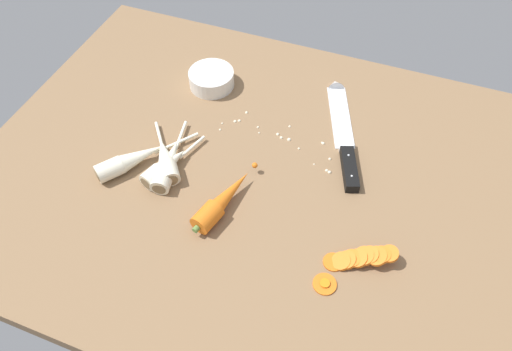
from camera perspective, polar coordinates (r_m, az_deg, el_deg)
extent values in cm
cube|color=brown|center=(102.35, 0.40, -0.39)|extent=(120.00, 90.00, 4.00)
cube|color=silver|center=(113.52, 10.05, 6.99)|extent=(11.15, 20.27, 0.50)
cone|color=silver|center=(121.64, 9.48, 10.71)|extent=(4.76, 4.20, 3.96)
cube|color=silver|center=(106.12, 10.69, 3.51)|extent=(3.46, 2.91, 2.20)
cube|color=black|center=(101.97, 11.10, 0.78)|extent=(6.49, 11.28, 2.20)
sphere|color=silver|center=(102.90, 11.01, 2.38)|extent=(0.50, 0.50, 0.50)
sphere|color=silver|center=(99.41, 11.38, -0.07)|extent=(0.50, 0.50, 0.50)
cylinder|color=orange|center=(92.20, -5.84, -4.95)|extent=(5.46, 6.39, 4.20)
cone|color=orange|center=(94.95, -3.34, -2.26)|extent=(7.22, 13.79, 3.99)
sphere|color=orange|center=(99.28, -0.18, 1.16)|extent=(1.20, 1.20, 1.20)
cylinder|color=#5B7F3D|center=(90.96, -7.18, -6.38)|extent=(1.41, 1.27, 1.20)
cylinder|color=silver|center=(99.89, -10.34, 0.34)|extent=(5.77, 5.81, 4.00)
cone|color=silver|center=(103.76, -10.96, 2.76)|extent=(7.66, 8.28, 3.80)
cylinder|color=silver|center=(108.57, -11.48, 4.74)|extent=(5.61, 6.85, 0.70)
cylinder|color=#7A6647|center=(98.54, -10.11, -0.58)|extent=(2.38, 1.97, 2.80)
cylinder|color=silver|center=(99.77, -12.19, -0.21)|extent=(5.04, 5.10, 4.00)
cone|color=silver|center=(101.86, -9.93, 1.77)|extent=(5.81, 8.08, 3.80)
cylinder|color=silver|center=(104.94, -7.66, 3.37)|extent=(3.03, 7.71, 0.70)
cylinder|color=#7A6647|center=(99.08, -13.03, -0.94)|extent=(2.76, 1.13, 2.80)
cylinder|color=silver|center=(103.35, -17.08, 0.69)|extent=(6.47, 6.76, 4.00)
cone|color=silver|center=(104.19, -13.31, 2.43)|extent=(8.85, 10.03, 3.80)
cylinder|color=silver|center=(106.26, -9.45, 3.85)|extent=(6.85, 8.81, 0.70)
cylinder|color=#7A6647|center=(103.18, -18.45, 0.05)|extent=(2.42, 1.92, 2.80)
cylinder|color=silver|center=(98.94, -11.12, -0.53)|extent=(4.80, 5.35, 4.00)
cone|color=silver|center=(102.72, -10.07, 2.29)|extent=(5.28, 8.90, 3.80)
cylinder|color=silver|center=(107.51, -9.01, 4.65)|extent=(2.36, 9.00, 0.70)
cylinder|color=#7A6647|center=(97.65, -11.52, -1.61)|extent=(2.81, 0.81, 2.80)
cylinder|color=orange|center=(89.96, 9.23, -10.12)|extent=(3.82, 3.82, 0.70)
cylinder|color=orange|center=(89.95, 10.14, -10.05)|extent=(3.86, 3.70, 2.45)
cylinder|color=orange|center=(89.97, 10.81, -9.90)|extent=(3.83, 3.64, 2.65)
cylinder|color=orange|center=(90.02, 11.37, -9.69)|extent=(3.70, 3.59, 1.98)
cylinder|color=orange|center=(89.98, 12.09, -9.64)|extent=(3.89, 3.71, 2.65)
cylinder|color=orange|center=(90.16, 12.78, -9.36)|extent=(3.96, 3.80, 2.52)
cylinder|color=orange|center=(90.20, 13.42, -9.23)|extent=(3.74, 3.57, 2.49)
cylinder|color=orange|center=(90.10, 14.21, -9.32)|extent=(4.04, 3.90, 2.37)
cylinder|color=orange|center=(90.18, 14.79, -9.14)|extent=(3.54, 3.45, 1.80)
cylinder|color=orange|center=(90.36, 15.66, -9.00)|extent=(3.59, 3.46, 2.08)
cylinder|color=orange|center=(87.72, 8.21, -12.67)|extent=(4.30, 4.30, 0.70)
cylinder|color=orange|center=(87.47, 8.23, -12.59)|extent=(1.80, 1.80, 0.16)
cylinder|color=white|center=(119.39, -5.34, 11.44)|extent=(11.00, 11.00, 4.00)
cylinder|color=#BCBCB8|center=(119.09, -5.36, 11.61)|extent=(8.80, 8.80, 2.80)
sphere|color=beige|center=(106.90, 3.99, 4.43)|extent=(0.87, 0.87, 0.87)
sphere|color=beige|center=(110.86, -2.01, 6.66)|extent=(0.73, 0.73, 0.73)
sphere|color=beige|center=(108.22, 0.39, 5.18)|extent=(0.46, 0.46, 0.46)
sphere|color=beige|center=(105.40, 5.17, 3.30)|extent=(0.55, 0.55, 0.55)
sphere|color=beige|center=(112.73, -1.14, 7.63)|extent=(0.73, 0.73, 0.73)
sphere|color=beige|center=(110.75, -2.52, 6.59)|extent=(0.77, 0.77, 0.77)
sphere|color=beige|center=(109.41, 0.24, 5.87)|extent=(0.58, 0.58, 0.58)
sphere|color=beige|center=(109.17, -4.32, 5.55)|extent=(0.54, 0.54, 0.54)
sphere|color=beige|center=(110.57, -4.06, 6.30)|extent=(0.49, 0.49, 0.49)
sphere|color=beige|center=(107.28, 7.89, 4.00)|extent=(0.41, 0.41, 0.41)
sphere|color=beige|center=(101.76, 8.81, 0.51)|extent=(0.79, 0.79, 0.79)
sphere|color=beige|center=(107.24, 3.06, 4.64)|extent=(0.73, 0.73, 0.73)
sphere|color=beige|center=(102.85, 6.97, 1.39)|extent=(0.41, 0.41, 0.41)
sphere|color=beige|center=(106.97, 8.04, 3.92)|extent=(0.74, 0.74, 0.74)
sphere|color=beige|center=(107.83, 2.82, 5.00)|extent=(0.75, 0.75, 0.75)
sphere|color=beige|center=(109.85, 4.05, 5.96)|extent=(0.59, 0.59, 0.59)
sphere|color=beige|center=(104.20, 8.83, 2.05)|extent=(0.64, 0.64, 0.64)
sphere|color=beige|center=(101.99, 8.47, 0.69)|extent=(0.71, 0.71, 0.71)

